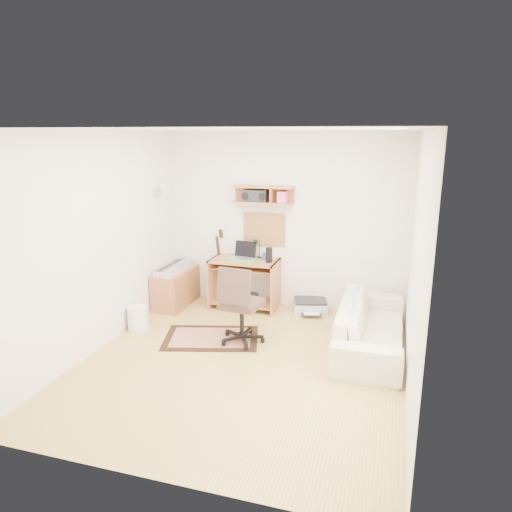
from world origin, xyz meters
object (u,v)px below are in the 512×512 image
(task_chair, at_px, (242,304))
(desk, at_px, (245,284))
(sofa, at_px, (371,319))
(cabinet, at_px, (176,287))
(printer, at_px, (310,306))

(task_chair, bearing_deg, desk, 112.88)
(task_chair, distance_m, sofa, 1.60)
(desk, xyz_separation_m, sofa, (1.91, -0.89, 0.01))
(task_chair, xyz_separation_m, sofa, (1.56, 0.30, -0.13))
(desk, bearing_deg, cabinet, -169.69)
(cabinet, bearing_deg, desk, 10.31)
(task_chair, xyz_separation_m, cabinet, (-1.40, 1.00, -0.24))
(desk, distance_m, task_chair, 1.25)
(desk, relative_size, task_chair, 0.97)
(task_chair, relative_size, cabinet, 1.14)
(cabinet, distance_m, printer, 2.07)
(task_chair, relative_size, printer, 2.15)
(printer, bearing_deg, desk, 171.19)
(task_chair, xyz_separation_m, printer, (0.64, 1.28, -0.43))
(desk, relative_size, printer, 2.09)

